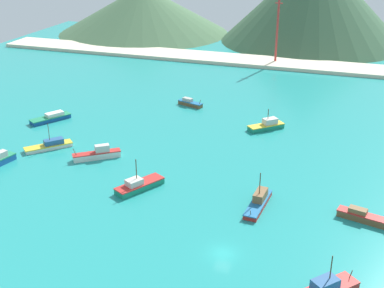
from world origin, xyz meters
name	(u,v)px	position (x,y,z in m)	size (l,w,h in m)	color
ground	(261,173)	(0.00, 30.00, -0.25)	(260.00, 280.00, 0.50)	teal
fishing_boat_0	(51,118)	(-58.23, 42.20, 0.78)	(8.08, 10.62, 2.02)	#14478C
fishing_boat_1	(190,103)	(-27.52, 64.83, 0.80)	(7.75, 4.13, 2.43)	brown
fishing_boat_2	(139,185)	(-21.20, 15.15, 0.89)	(7.75, 10.39, 6.60)	#198466
fishing_boat_3	(98,154)	(-35.54, 25.28, 1.04)	(9.63, 7.97, 3.08)	silver
fishing_boat_4	(267,125)	(-3.46, 54.30, 0.97)	(8.79, 8.55, 5.26)	#198466
fishing_boat_5	(259,201)	(2.30, 16.30, 0.91)	(3.36, 10.99, 6.72)	red
fishing_boat_8	(50,145)	(-48.59, 26.57, 0.77)	(9.37, 9.75, 6.11)	silver
fishing_boat_9	(363,216)	(20.58, 17.10, 0.82)	(9.34, 4.22, 2.65)	brown
fishing_boat_10	(328,288)	(16.53, -4.53, 1.03)	(8.07, 8.51, 6.45)	red
beach_strip	(310,66)	(0.00, 117.51, 0.60)	(247.00, 14.69, 1.20)	beige
hill_west	(143,9)	(-81.02, 155.87, 10.55)	(78.28, 78.28, 21.11)	#476B47
radio_tower	(277,27)	(-12.70, 118.12, 13.49)	(2.65, 2.12, 26.46)	#B7332D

